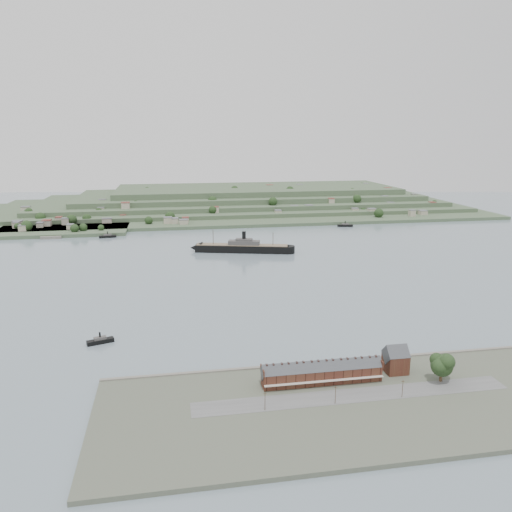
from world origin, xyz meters
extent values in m
plane|color=slate|center=(0.00, 0.00, 0.00)|extent=(1400.00, 1400.00, 0.00)
cube|color=#4C5142|center=(0.00, -188.00, 1.00)|extent=(220.00, 80.00, 2.00)
cube|color=slate|center=(0.00, -149.00, 1.30)|extent=(220.00, 2.00, 2.60)
cube|color=#595959|center=(0.00, -182.00, 2.05)|extent=(140.00, 12.00, 0.10)
cube|color=#4A241A|center=(-10.00, -168.00, 5.50)|extent=(55.00, 8.00, 7.00)
cube|color=#3C3F44|center=(-10.00, -168.00, 9.00)|extent=(55.60, 8.15, 8.15)
cube|color=beige|center=(-10.00, -172.80, 5.00)|extent=(55.00, 1.60, 0.25)
cube|color=#4A241A|center=(-37.50, -168.00, 10.00)|extent=(0.50, 8.40, 3.00)
cube|color=#4A241A|center=(17.50, -168.00, 10.00)|extent=(0.50, 8.40, 3.00)
cube|color=#311F1B|center=(-32.00, -168.00, 11.40)|extent=(0.90, 1.40, 3.20)
cube|color=#311F1B|center=(-26.50, -168.00, 11.40)|extent=(0.90, 1.40, 3.20)
cube|color=#311F1B|center=(-12.75, -168.00, 11.40)|extent=(0.90, 1.40, 3.20)
cube|color=#311F1B|center=(-7.25, -168.00, 11.40)|extent=(0.90, 1.40, 3.20)
cube|color=#311F1B|center=(6.50, -168.00, 11.40)|extent=(0.90, 1.40, 3.20)
cube|color=#311F1B|center=(12.00, -168.00, 11.40)|extent=(0.90, 1.40, 3.20)
cube|color=#4A241A|center=(27.50, -164.00, 6.50)|extent=(10.00, 10.00, 9.00)
cube|color=#3C3F44|center=(27.50, -164.00, 11.00)|extent=(10.40, 10.18, 10.18)
cube|color=#395035|center=(0.00, 360.00, 2.00)|extent=(760.00, 260.00, 4.00)
cube|color=#395035|center=(20.00, 385.00, 6.50)|extent=(680.00, 220.00, 5.00)
cube|color=#395035|center=(35.00, 400.00, 12.00)|extent=(600.00, 200.00, 6.00)
cube|color=#395035|center=(50.00, 415.00, 18.50)|extent=(520.00, 180.00, 7.00)
cube|color=#395035|center=(65.00, 430.00, 26.00)|extent=(440.00, 160.00, 8.00)
cube|color=#395035|center=(-200.00, 250.00, 2.00)|extent=(150.00, 90.00, 4.00)
cube|color=slate|center=(-205.00, 208.00, 1.40)|extent=(22.00, 14.00, 2.80)
cube|color=black|center=(-6.62, 102.95, 3.53)|extent=(90.93, 34.93, 7.07)
cone|color=black|center=(-50.53, 114.56, 3.53)|extent=(14.81, 14.81, 12.11)
cylinder|color=black|center=(37.29, 91.33, 3.53)|extent=(12.11, 12.11, 7.07)
cube|color=#77664F|center=(-6.62, 102.95, 7.37)|extent=(88.72, 33.44, 0.61)
cube|color=#44413F|center=(-4.67, 102.43, 9.59)|extent=(31.60, 16.52, 4.04)
cube|color=#44413F|center=(-4.67, 102.43, 12.31)|extent=(17.42, 10.96, 2.52)
cylinder|color=black|center=(-4.67, 102.43, 16.15)|extent=(3.63, 3.63, 9.08)
cylinder|color=#44321F|center=(-33.94, 110.17, 14.13)|extent=(0.50, 0.50, 16.15)
cylinder|color=#44321F|center=(22.66, 95.20, 13.12)|extent=(0.50, 0.50, 14.13)
cube|color=black|center=(-115.57, -100.54, 1.16)|extent=(14.94, 8.10, 2.31)
cube|color=#44413F|center=(-115.57, -100.54, 2.89)|extent=(7.14, 4.93, 1.73)
cylinder|color=black|center=(-115.57, -100.54, 4.82)|extent=(0.96, 0.96, 3.37)
cube|color=black|center=(-143.99, 199.43, 1.24)|extent=(19.02, 7.39, 2.47)
cube|color=#44413F|center=(-143.99, 199.43, 3.09)|extent=(8.78, 5.11, 1.85)
cylinder|color=black|center=(-143.99, 199.43, 5.15)|extent=(1.03, 1.03, 3.60)
cube|color=black|center=(140.99, 218.98, 1.25)|extent=(19.43, 8.58, 2.51)
cube|color=#44413F|center=(140.99, 218.98, 3.13)|extent=(9.08, 5.66, 1.88)
cylinder|color=black|center=(140.99, 218.98, 5.22)|extent=(1.04, 1.04, 3.65)
cylinder|color=#44321F|center=(43.84, -176.73, 4.78)|extent=(1.33, 1.33, 5.56)
sphere|color=black|center=(43.84, -176.73, 9.78)|extent=(10.01, 10.01, 10.01)
sphere|color=black|center=(46.62, -175.61, 10.90)|extent=(7.78, 7.78, 7.78)
sphere|color=black|center=(41.62, -178.39, 10.34)|extent=(7.12, 7.12, 7.12)
sphere|color=black|center=(44.40, -179.17, 12.57)|extent=(6.67, 6.67, 6.67)
camera|label=1|loc=(-75.38, -366.86, 111.72)|focal=35.00mm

